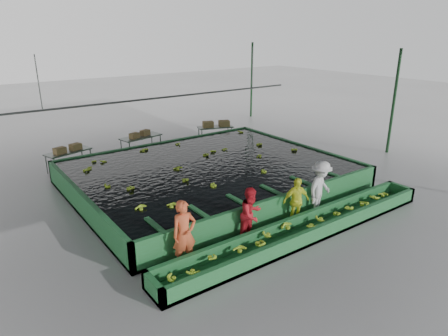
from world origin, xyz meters
TOP-DOWN VIEW (x-y plane):
  - ground at (0.00, 0.00)m, footprint 80.00×80.00m
  - shed_roof at (0.00, 0.00)m, footprint 20.00×22.00m
  - shed_posts at (0.00, 0.00)m, footprint 20.00×22.00m
  - flotation_tank at (0.00, 1.50)m, footprint 10.00×8.00m
  - tank_water at (0.00, 1.50)m, footprint 9.70×7.70m
  - sorting_trough at (0.00, -3.60)m, footprint 10.00×1.00m
  - cableway_rail at (0.00, 5.00)m, footprint 0.08×0.08m
  - rail_hanger_left at (-5.00, 5.00)m, footprint 0.04×0.04m
  - rail_hanger_right at (5.00, 5.00)m, footprint 0.04×0.04m
  - worker_a at (-3.63, -2.80)m, footprint 0.69×0.48m
  - worker_b at (-1.42, -2.80)m, footprint 0.91×0.78m
  - worker_c at (0.39, -2.80)m, footprint 0.97×0.61m
  - worker_d at (1.49, -2.80)m, footprint 1.35×1.00m
  - packing_table_left at (-3.93, 6.54)m, footprint 2.05×1.27m
  - packing_table_mid at (-0.40, 6.86)m, footprint 2.14×1.19m
  - packing_table_right at (3.87, 6.67)m, footprint 2.00×1.28m
  - box_stack_left at (-3.95, 6.45)m, footprint 1.26×0.68m
  - box_stack_mid at (-0.46, 6.81)m, footprint 1.19×0.69m
  - box_stack_right at (3.87, 6.59)m, footprint 1.49×0.89m
  - floating_bananas at (0.00, 2.30)m, footprint 8.16×5.57m
  - trough_bananas at (0.00, -3.60)m, footprint 9.31×0.62m

SIDE VIEW (x-z plane):
  - ground at x=0.00m, z-range 0.00..0.00m
  - sorting_trough at x=0.00m, z-range 0.00..0.50m
  - trough_bananas at x=0.00m, z-range 0.34..0.46m
  - packing_table_right at x=3.87m, z-range 0.00..0.85m
  - packing_table_left at x=-3.93m, z-range 0.00..0.87m
  - flotation_tank at x=0.00m, z-range 0.00..0.90m
  - packing_table_mid at x=-0.40m, z-range 0.00..0.92m
  - worker_c at x=0.39m, z-range 0.00..1.53m
  - worker_b at x=-1.42m, z-range 0.00..1.63m
  - box_stack_right at x=3.87m, z-range 0.69..1.01m
  - tank_water at x=0.00m, z-range 0.85..0.85m
  - floating_bananas at x=0.00m, z-range 0.79..0.91m
  - box_stack_left at x=-3.95m, z-range 0.74..1.00m
  - worker_a at x=-3.63m, z-range 0.00..1.80m
  - box_stack_mid at x=-0.46m, z-range 0.80..1.04m
  - worker_d at x=1.49m, z-range 0.00..1.86m
  - shed_posts at x=0.00m, z-range 0.00..5.00m
  - cableway_rail at x=0.00m, z-range -4.00..10.00m
  - rail_hanger_left at x=-5.00m, z-range 3.00..5.00m
  - rail_hanger_right at x=5.00m, z-range 3.00..5.00m
  - shed_roof at x=0.00m, z-range 4.98..5.02m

